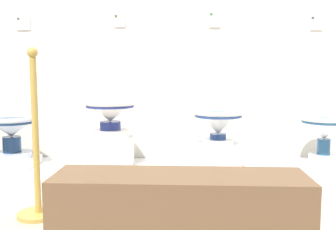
# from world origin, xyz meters

# --- Properties ---
(wall_back) EXTENTS (4.14, 0.06, 3.03)m
(wall_back) POSITION_xyz_m (1.97, 2.48, 1.52)
(wall_back) COLOR white
(wall_back) RESTS_ON ground_plane
(display_platform) EXTENTS (3.53, 0.76, 0.10)m
(display_platform) POSITION_xyz_m (1.97, 2.05, 0.05)
(display_platform) COLOR white
(display_platform) RESTS_ON ground_plane
(plinth_block_pale_glazed) EXTENTS (0.37, 0.36, 0.07)m
(plinth_block_pale_glazed) POSITION_xyz_m (0.67, 2.06, 0.14)
(plinth_block_pale_glazed) COLOR white
(plinth_block_pale_glazed) RESTS_ON display_platform
(antique_toilet_pale_glazed) EXTENTS (0.41, 0.41, 0.35)m
(antique_toilet_pale_glazed) POSITION_xyz_m (0.67, 2.06, 0.42)
(antique_toilet_pale_glazed) COLOR silver
(antique_toilet_pale_glazed) RESTS_ON plinth_block_pale_glazed
(plinth_block_leftmost) EXTENTS (0.34, 0.32, 0.25)m
(plinth_block_leftmost) POSITION_xyz_m (1.51, 2.06, 0.23)
(plinth_block_leftmost) COLOR white
(plinth_block_leftmost) RESTS_ON display_platform
(antique_toilet_leftmost) EXTENTS (0.41, 0.41, 0.31)m
(antique_toilet_leftmost) POSITION_xyz_m (1.51, 2.06, 0.56)
(antique_toilet_leftmost) COLOR white
(antique_toilet_leftmost) RESTS_ON plinth_block_leftmost
(plinth_block_central_ornate) EXTENTS (0.35, 0.30, 0.22)m
(plinth_block_central_ornate) POSITION_xyz_m (2.40, 1.99, 0.21)
(plinth_block_central_ornate) COLOR white
(plinth_block_central_ornate) RESTS_ON display_platform
(antique_toilet_central_ornate) EXTENTS (0.39, 0.39, 0.28)m
(antique_toilet_central_ornate) POSITION_xyz_m (2.40, 1.99, 0.50)
(antique_toilet_central_ornate) COLOR white
(antique_toilet_central_ornate) RESTS_ON plinth_block_central_ornate
(plinth_block_broad_patterned) EXTENTS (0.34, 0.35, 0.05)m
(plinth_block_broad_patterned) POSITION_xyz_m (3.28, 2.14, 0.13)
(plinth_block_broad_patterned) COLOR white
(plinth_block_broad_patterned) RESTS_ON display_platform
(antique_toilet_broad_patterned) EXTENTS (0.38, 0.38, 0.39)m
(antique_toilet_broad_patterned) POSITION_xyz_m (3.28, 2.14, 0.42)
(antique_toilet_broad_patterned) COLOR white
(antique_toilet_broad_patterned) RESTS_ON plinth_block_broad_patterned
(info_placard_first) EXTENTS (0.13, 0.01, 0.13)m
(info_placard_first) POSITION_xyz_m (0.65, 2.44, 1.34)
(info_placard_first) COLOR white
(info_placard_second) EXTENTS (0.10, 0.01, 0.12)m
(info_placard_second) POSITION_xyz_m (1.54, 2.44, 1.36)
(info_placard_second) COLOR white
(info_placard_third) EXTENTS (0.10, 0.01, 0.14)m
(info_placard_third) POSITION_xyz_m (2.39, 2.44, 1.36)
(info_placard_third) COLOR white
(info_placard_fourth) EXTENTS (0.11, 0.01, 0.13)m
(info_placard_fourth) POSITION_xyz_m (3.28, 2.44, 1.33)
(info_placard_fourth) COLOR white
(stanchion_post_near_left) EXTENTS (0.26, 0.26, 1.05)m
(stanchion_post_near_left) POSITION_xyz_m (1.22, 1.21, 0.31)
(stanchion_post_near_left) COLOR #BB9844
(stanchion_post_near_left) RESTS_ON ground_plane
(museum_bench) EXTENTS (1.26, 0.36, 0.40)m
(museum_bench) POSITION_xyz_m (2.12, 0.77, 0.20)
(museum_bench) COLOR brown
(museum_bench) RESTS_ON ground_plane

